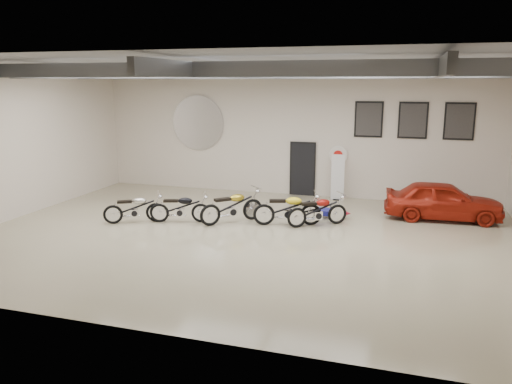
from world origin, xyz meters
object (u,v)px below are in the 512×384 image
(motorcycle_gold, at_px, (232,206))
(motorcycle_yellow, at_px, (288,208))
(motorcycle_black, at_px, (180,207))
(motorcycle_silver, at_px, (134,208))
(banner_stand, at_px, (338,177))
(go_kart, at_px, (329,210))
(motorcycle_red, at_px, (317,210))
(vintage_car, at_px, (443,200))

(motorcycle_gold, distance_m, motorcycle_yellow, 1.81)
(motorcycle_black, height_order, motorcycle_gold, motorcycle_gold)
(motorcycle_silver, bearing_deg, motorcycle_black, -10.72)
(banner_stand, xyz_separation_m, go_kart, (0.11, -2.70, -0.64))
(motorcycle_gold, xyz_separation_m, motorcycle_red, (2.72, 0.46, -0.05))
(banner_stand, relative_size, motorcycle_gold, 0.83)
(banner_stand, relative_size, go_kart, 1.22)
(go_kart, bearing_deg, vintage_car, 14.02)
(motorcycle_black, bearing_deg, motorcycle_red, -4.96)
(motorcycle_gold, bearing_deg, motorcycle_red, -36.08)
(motorcycle_red, xyz_separation_m, go_kart, (0.21, 1.04, -0.25))
(motorcycle_yellow, xyz_separation_m, vintage_car, (4.77, 2.20, 0.09))
(motorcycle_black, distance_m, motorcycle_yellow, 3.49)
(motorcycle_black, bearing_deg, go_kart, 6.37)
(motorcycle_black, height_order, motorcycle_yellow, motorcycle_yellow)
(motorcycle_black, xyz_separation_m, go_kart, (4.56, 1.95, -0.23))
(motorcycle_black, bearing_deg, vintage_car, 2.76)
(motorcycle_gold, bearing_deg, motorcycle_silver, 151.50)
(motorcycle_gold, distance_m, motorcycle_red, 2.76)
(motorcycle_gold, height_order, go_kart, motorcycle_gold)
(motorcycle_black, height_order, go_kart, motorcycle_black)
(vintage_car, bearing_deg, motorcycle_black, 106.03)
(go_kart, bearing_deg, banner_stand, 91.60)
(go_kart, bearing_deg, motorcycle_gold, -153.73)
(motorcycle_red, relative_size, go_kart, 1.34)
(banner_stand, distance_m, motorcycle_black, 6.45)
(motorcycle_silver, xyz_separation_m, vintage_car, (9.59, 3.39, 0.14))
(vintage_car, bearing_deg, motorcycle_red, 113.95)
(motorcycle_yellow, height_order, vintage_car, vintage_car)
(banner_stand, bearing_deg, motorcycle_black, -138.96)
(banner_stand, height_order, motorcycle_gold, banner_stand)
(motorcycle_silver, xyz_separation_m, motorcycle_black, (1.40, 0.48, 0.00))
(banner_stand, relative_size, motorcycle_black, 0.94)
(go_kart, bearing_deg, motorcycle_red, -102.31)
(motorcycle_silver, distance_m, vintage_car, 10.17)
(banner_stand, bearing_deg, motorcycle_silver, -143.99)
(motorcycle_black, xyz_separation_m, motorcycle_gold, (1.62, 0.45, 0.06))
(motorcycle_black, relative_size, vintage_car, 0.51)
(vintage_car, bearing_deg, motorcycle_gold, 106.99)
(banner_stand, distance_m, motorcycle_gold, 5.07)
(motorcycle_gold, relative_size, motorcycle_red, 1.09)
(motorcycle_red, height_order, go_kart, motorcycle_red)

